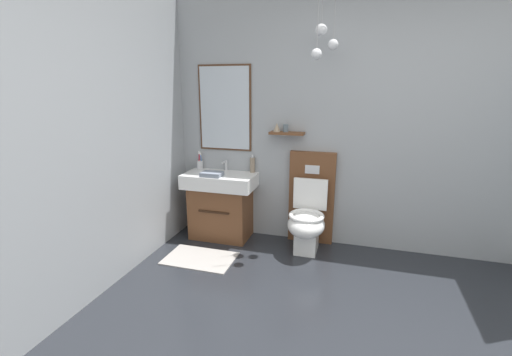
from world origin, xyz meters
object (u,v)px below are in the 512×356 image
object	(u,v)px
vanity_sink_left	(221,203)
toilet	(309,214)
folded_hand_towel	(212,174)
toothbrush_cup	(200,164)
soap_dispenser	(252,165)

from	to	relation	value
vanity_sink_left	toilet	world-z (taller)	toilet
toilet	folded_hand_towel	world-z (taller)	toilet
vanity_sink_left	toilet	bearing A→B (deg)	-0.68
toothbrush_cup	folded_hand_towel	world-z (taller)	toothbrush_cup
vanity_sink_left	folded_hand_towel	xyz separation A→B (m)	(-0.04, -0.13, 0.36)
soap_dispenser	folded_hand_towel	xyz separation A→B (m)	(-0.36, -0.29, -0.06)
soap_dispenser	toothbrush_cup	bearing A→B (deg)	-179.08
toothbrush_cup	folded_hand_towel	bearing A→B (deg)	-45.83
toilet	toothbrush_cup	distance (m)	1.37
toilet	vanity_sink_left	bearing A→B (deg)	179.32
toilet	folded_hand_towel	size ratio (longest dim) A/B	4.55
vanity_sink_left	folded_hand_towel	distance (m)	0.39
vanity_sink_left	toothbrush_cup	xyz separation A→B (m)	(-0.31, 0.15, 0.40)
vanity_sink_left	folded_hand_towel	bearing A→B (deg)	-107.34
vanity_sink_left	toothbrush_cup	size ratio (longest dim) A/B	3.73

